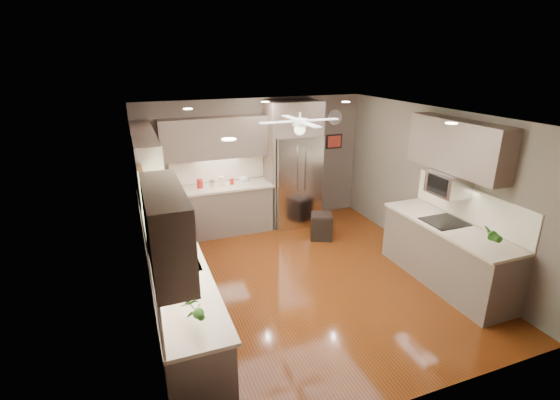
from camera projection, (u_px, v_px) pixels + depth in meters
floor at (305, 279)px, 6.25m from camera, size 5.00×5.00×0.00m
ceiling at (309, 115)px, 5.40m from camera, size 5.00×5.00×0.00m
wall_back at (255, 162)px, 8.02m from camera, size 4.50×0.00×4.50m
wall_front at (423, 292)px, 3.63m from camera, size 4.50×0.00×4.50m
wall_left at (143, 225)px, 5.07m from camera, size 0.00×5.00×5.00m
wall_right at (433, 186)px, 6.58m from camera, size 0.00×5.00×5.00m
canister_a at (200, 184)px, 7.47m from camera, size 0.12×0.12×0.18m
canister_b at (212, 184)px, 7.51m from camera, size 0.13×0.13×0.15m
canister_c at (222, 181)px, 7.58m from camera, size 0.14×0.14×0.18m
canister_d at (232, 181)px, 7.67m from camera, size 0.07×0.07×0.11m
soap_bottle at (161, 240)px, 5.15m from camera, size 0.11×0.11×0.19m
potted_plant_left at (192, 309)px, 3.64m from camera, size 0.19×0.15×0.33m
potted_plant_right at (492, 235)px, 5.17m from camera, size 0.18×0.15×0.31m
bowl at (244, 181)px, 7.79m from camera, size 0.25×0.25×0.05m
left_run at (171, 269)px, 5.56m from camera, size 0.65×4.70×1.45m
back_run at (224, 208)px, 7.78m from camera, size 1.85×0.65×1.45m
uppers at (242, 154)px, 5.99m from camera, size 4.50×4.70×0.95m
window at (146, 216)px, 4.54m from camera, size 0.05×1.12×0.92m
sink at (177, 263)px, 4.85m from camera, size 0.50×0.70×0.32m
refrigerator at (294, 166)px, 7.98m from camera, size 1.06×0.75×2.45m
right_run at (446, 252)px, 6.03m from camera, size 0.70×2.20×1.45m
microwave at (448, 183)px, 5.95m from camera, size 0.43×0.55×0.34m
ceiling_fan at (300, 124)px, 5.73m from camera, size 1.18×1.18×0.32m
recessed_lights at (295, 112)px, 5.75m from camera, size 2.84×3.14×0.01m
wall_clock at (335, 117)px, 8.33m from camera, size 0.30×0.03×0.30m
framed_print at (334, 141)px, 8.49m from camera, size 0.36×0.03×0.30m
stool at (321, 226)px, 7.58m from camera, size 0.52×0.52×0.47m
paper_towel at (185, 280)px, 4.15m from camera, size 0.11×0.11×0.28m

